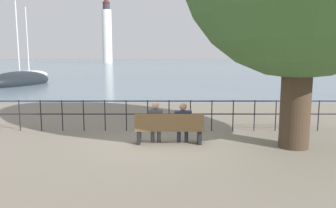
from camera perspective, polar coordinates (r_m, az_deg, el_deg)
name	(u,v)px	position (r m, az deg, el deg)	size (l,w,h in m)	color
ground_plane	(168,143)	(9.57, 0.01, -6.87)	(1000.00, 1000.00, 0.00)	gray
harbor_water	(167,62)	(167.80, -0.19, 7.29)	(600.00, 300.00, 0.01)	slate
park_bench	(168,129)	(9.40, 0.01, -4.39)	(1.95, 0.45, 0.90)	brown
seated_person_left	(154,120)	(9.44, -2.39, -2.88)	(0.41, 0.35, 1.23)	#4C4C51
seated_person_right	(182,121)	(9.44, 2.41, -2.97)	(0.49, 0.35, 1.19)	#2D3347
promenade_railing	(168,111)	(11.04, -0.02, -1.17)	(11.61, 0.04, 1.05)	black
sailboat_1	(19,81)	(32.35, -24.56, 3.67)	(4.55, 7.62, 7.90)	black
sailboat_3	(28,76)	(42.82, -23.21, 4.56)	(3.32, 7.84, 8.73)	white
harbor_lighthouse	(106,33)	(146.66, -10.80, 12.03)	(4.19, 4.19, 27.52)	white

